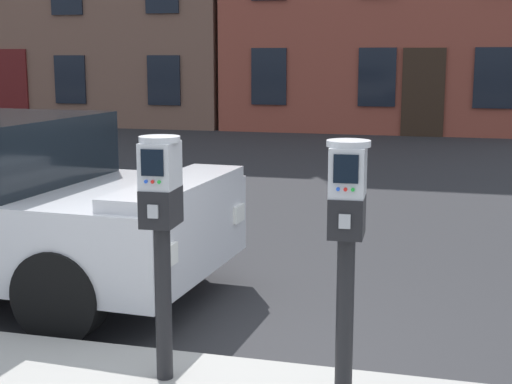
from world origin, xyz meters
TOP-DOWN VIEW (x-y plane):
  - parking_meter_near_kerb at (-0.40, -0.17)m, footprint 0.23×0.26m
  - parking_meter_twin_adjacent at (0.58, -0.17)m, footprint 0.23×0.26m

SIDE VIEW (x-z plane):
  - parking_meter_near_kerb at x=-0.40m, z-range 0.39..1.73m
  - parking_meter_twin_adjacent at x=0.58m, z-range 0.39..1.73m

